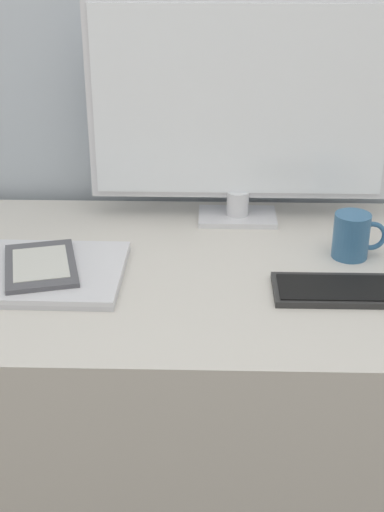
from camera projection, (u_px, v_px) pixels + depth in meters
desk at (191, 416)px, 1.55m from camera, size 1.46×0.69×0.73m
monitor at (241, 109)px, 1.50m from camera, size 0.65×0.11×0.48m
keyboard at (345, 290)px, 1.29m from camera, size 0.26×0.12×0.01m
laptop at (46, 273)px, 1.35m from camera, size 0.30×0.25×0.02m
ereader at (41, 265)px, 1.35m from camera, size 0.18×0.22×0.01m
coffee_mug at (353, 236)px, 1.41m from camera, size 0.11×0.07×0.09m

